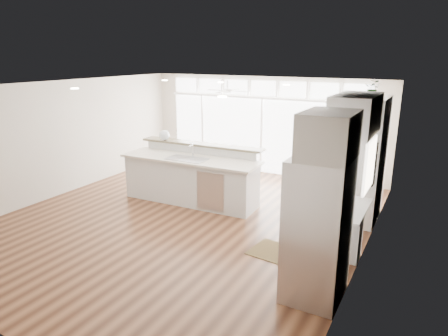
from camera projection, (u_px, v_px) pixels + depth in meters
The scene contains 23 objects.
floor at pixel (185, 220), 8.24m from camera, with size 7.00×8.00×0.02m, color #422314.
ceiling at pixel (181, 86), 7.49m from camera, with size 7.00×8.00×0.02m, color white.
wall_back at pixel (263, 125), 11.24m from camera, with size 7.00×0.04×2.70m, color beige.
wall_left at pixel (61, 138), 9.48m from camera, with size 0.04×8.00×2.70m, color beige.
wall_right at pixel (368, 182), 6.25m from camera, with size 0.04×8.00×2.70m, color beige.
glass_wall at pixel (262, 136), 11.27m from camera, with size 5.80×0.06×2.08m, color white.
transom_row at pixel (263, 88), 10.90m from camera, with size 5.90×0.06×0.40m, color white.
desk_window at pixel (370, 165), 6.47m from camera, with size 0.04×0.85×0.85m, color white.
ceiling_fan at pixel (227, 87), 10.15m from camera, with size 1.16×1.16×0.32m, color white.
recessed_lights at pixel (187, 87), 7.67m from camera, with size 3.40×3.00×0.02m, color white.
oven_cabinet at pixel (366, 160), 7.95m from camera, with size 0.64×1.20×2.50m, color silver.
desk_nook at pixel (343, 227), 6.94m from camera, with size 0.72×1.30×0.76m, color silver.
upper_cabinets at pixel (356, 114), 6.38m from camera, with size 0.64×1.30×0.64m, color silver.
refrigerator at pixel (318, 229), 5.39m from camera, with size 0.76×0.90×2.00m, color silver.
fridge_cabinet at pixel (329, 135), 5.00m from camera, with size 0.64×0.90×0.60m, color silver.
framed_photos at pixel (375, 165), 7.03m from camera, with size 0.06×0.22×0.80m, color black.
kitchen_island at pixel (190, 175), 9.04m from camera, with size 3.22×1.21×1.28m, color silver.
rug at pixel (280, 253), 6.81m from camera, with size 0.99×0.71×0.01m, color #342410.
office_chair at pixel (315, 228), 6.67m from camera, with size 0.50×0.46×0.96m, color black.
fishbowl at pixel (164, 135), 9.58m from camera, with size 0.25×0.25×0.25m, color silver.
monitor at pixel (341, 194), 6.81m from camera, with size 0.09×0.53×0.44m, color black.
keyboard at pixel (330, 204), 6.95m from camera, with size 0.12×0.31×0.02m, color silver.
potted_plant at pixel (373, 90), 7.57m from camera, with size 0.28×0.32×0.25m, color #295022.
Camera 1 is at (4.37, -6.30, 3.28)m, focal length 32.00 mm.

